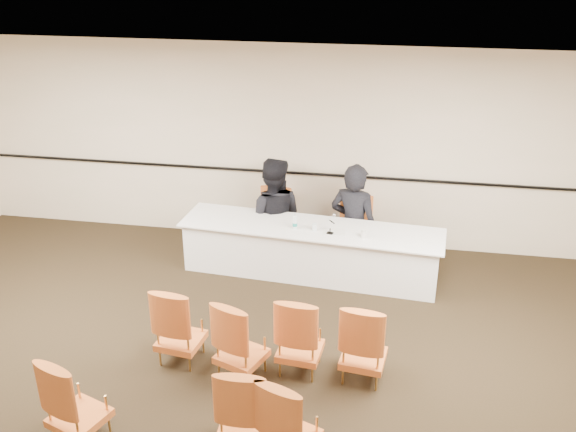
% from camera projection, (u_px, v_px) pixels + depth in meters
% --- Properties ---
extents(floor, '(10.00, 10.00, 0.00)m').
position_uv_depth(floor, '(225.00, 408.00, 6.51)').
color(floor, black).
rests_on(floor, ground).
extents(ceiling, '(10.00, 10.00, 0.00)m').
position_uv_depth(ceiling, '(211.00, 121.00, 5.28)').
color(ceiling, white).
rests_on(ceiling, ground).
extents(wall_back, '(10.00, 0.04, 3.00)m').
position_uv_depth(wall_back, '(291.00, 146.00, 9.49)').
color(wall_back, beige).
rests_on(wall_back, ground).
extents(wall_rail, '(9.80, 0.04, 0.03)m').
position_uv_depth(wall_rail, '(291.00, 173.00, 9.61)').
color(wall_rail, black).
rests_on(wall_rail, wall_back).
extents(panel_table, '(3.66, 1.12, 0.72)m').
position_uv_depth(panel_table, '(310.00, 250.00, 8.90)').
color(panel_table, white).
rests_on(panel_table, ground).
extents(panelist_main, '(0.82, 0.66, 1.95)m').
position_uv_depth(panelist_main, '(353.00, 228.00, 9.20)').
color(panelist_main, black).
rests_on(panelist_main, ground).
extents(panelist_main_chair, '(0.54, 0.54, 0.95)m').
position_uv_depth(panelist_main_chair, '(353.00, 231.00, 9.22)').
color(panelist_main_chair, '#CD6A24').
rests_on(panelist_main_chair, ground).
extents(panelist_second, '(0.98, 0.79, 1.90)m').
position_uv_depth(panelist_second, '(273.00, 219.00, 9.48)').
color(panelist_second, black).
rests_on(panelist_second, ground).
extents(panelist_second_chair, '(0.54, 0.54, 0.95)m').
position_uv_depth(panelist_second_chair, '(273.00, 222.00, 9.49)').
color(panelist_second_chair, '#CD6A24').
rests_on(panelist_second_chair, ground).
extents(papers, '(0.31, 0.24, 0.00)m').
position_uv_depth(papers, '(334.00, 232.00, 8.61)').
color(papers, silver).
rests_on(papers, panel_table).
extents(microphone, '(0.13, 0.19, 0.25)m').
position_uv_depth(microphone, '(330.00, 225.00, 8.51)').
color(microphone, black).
rests_on(microphone, panel_table).
extents(water_bottle, '(0.07, 0.07, 0.22)m').
position_uv_depth(water_bottle, '(295.00, 221.00, 8.66)').
color(water_bottle, '#18867E').
rests_on(water_bottle, panel_table).
extents(drinking_glass, '(0.09, 0.09, 0.10)m').
position_uv_depth(drinking_glass, '(315.00, 227.00, 8.63)').
color(drinking_glass, white).
rests_on(drinking_glass, panel_table).
extents(coffee_cup, '(0.10, 0.10, 0.12)m').
position_uv_depth(coffee_cup, '(364.00, 234.00, 8.42)').
color(coffee_cup, silver).
rests_on(coffee_cup, panel_table).
extents(aud_chair_front_left, '(0.56, 0.56, 0.95)m').
position_uv_depth(aud_chair_front_left, '(180.00, 323.00, 7.06)').
color(aud_chair_front_left, '#CD6A24').
rests_on(aud_chair_front_left, ground).
extents(aud_chair_front_mid, '(0.65, 0.65, 0.95)m').
position_uv_depth(aud_chair_front_mid, '(241.00, 338.00, 6.80)').
color(aud_chair_front_mid, '#CD6A24').
rests_on(aud_chair_front_mid, ground).
extents(aud_chair_front_right, '(0.54, 0.54, 0.95)m').
position_uv_depth(aud_chair_front_right, '(300.00, 333.00, 6.89)').
color(aud_chair_front_right, '#CD6A24').
rests_on(aud_chair_front_right, ground).
extents(aud_chair_back_left, '(0.64, 0.64, 0.95)m').
position_uv_depth(aud_chair_back_left, '(76.00, 398.00, 5.94)').
color(aud_chair_back_left, '#CD6A24').
rests_on(aud_chair_back_left, ground).
extents(aud_chair_back_mid, '(0.52, 0.52, 0.95)m').
position_uv_depth(aud_chair_back_mid, '(245.00, 406.00, 5.84)').
color(aud_chair_back_mid, '#CD6A24').
rests_on(aud_chair_back_mid, ground).
extents(aud_chair_back_right, '(0.64, 0.64, 0.95)m').
position_uv_depth(aud_chair_back_right, '(290.00, 420.00, 5.68)').
color(aud_chair_back_right, '#CD6A24').
rests_on(aud_chair_back_right, ground).
extents(aud_chair_extra, '(0.56, 0.56, 0.95)m').
position_uv_depth(aud_chair_extra, '(364.00, 340.00, 6.77)').
color(aud_chair_extra, '#CD6A24').
rests_on(aud_chair_extra, ground).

